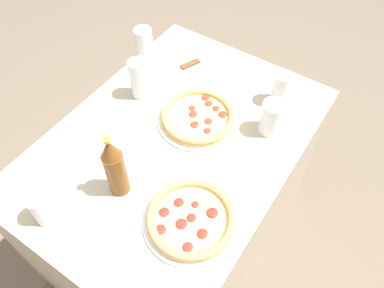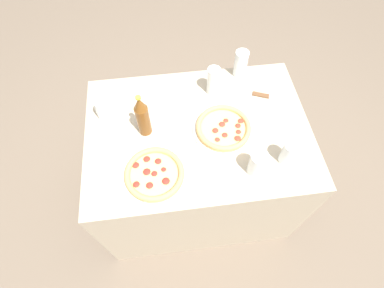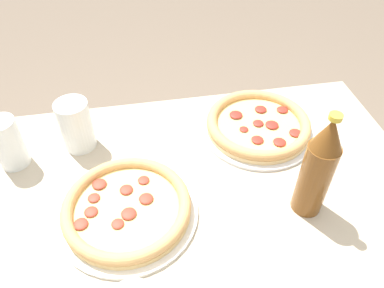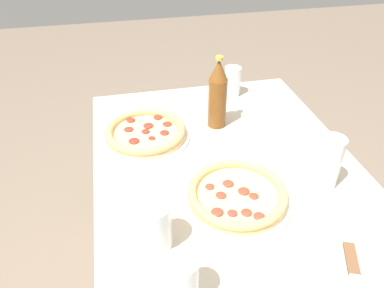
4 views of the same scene
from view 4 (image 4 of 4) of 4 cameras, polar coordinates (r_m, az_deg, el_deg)
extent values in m
cube|color=#B7A88E|center=(1.38, 4.87, -16.64)|extent=(1.10, 0.78, 0.78)
cylinder|color=silver|center=(1.24, -7.02, 1.09)|extent=(0.29, 0.29, 0.01)
cylinder|color=#E5C689|center=(1.24, -7.06, 1.47)|extent=(0.26, 0.26, 0.01)
cylinder|color=#E5C170|center=(1.23, -7.08, 1.76)|extent=(0.23, 0.23, 0.00)
torus|color=tan|center=(1.23, -7.10, 2.01)|extent=(0.26, 0.26, 0.03)
ellipsoid|color=maroon|center=(1.26, -3.80, 3.09)|extent=(0.03, 0.03, 0.01)
ellipsoid|color=maroon|center=(1.22, -4.22, 1.75)|extent=(0.03, 0.03, 0.01)
ellipsoid|color=maroon|center=(1.19, -8.85, 0.48)|extent=(0.03, 0.03, 0.01)
ellipsoid|color=maroon|center=(1.29, -9.31, 3.63)|extent=(0.03, 0.03, 0.01)
ellipsoid|color=maroon|center=(1.23, -7.09, 1.94)|extent=(0.03, 0.03, 0.01)
ellipsoid|color=maroon|center=(1.20, -6.14, 0.91)|extent=(0.02, 0.02, 0.00)
ellipsoid|color=maroon|center=(1.26, -6.68, 2.82)|extent=(0.03, 0.03, 0.01)
ellipsoid|color=maroon|center=(1.30, -5.22, 4.12)|extent=(0.03, 0.03, 0.01)
ellipsoid|color=maroon|center=(1.25, -9.64, 2.24)|extent=(0.03, 0.03, 0.01)
cylinder|color=silver|center=(1.01, 6.85, -8.33)|extent=(0.29, 0.29, 0.01)
cylinder|color=#DBB775|center=(1.01, 6.89, -7.92)|extent=(0.26, 0.26, 0.01)
cylinder|color=#E5C170|center=(1.00, 6.92, -7.61)|extent=(0.23, 0.23, 0.00)
torus|color=tan|center=(1.00, 6.94, -7.35)|extent=(0.26, 0.26, 0.02)
ellipsoid|color=#A83323|center=(1.01, 2.73, -6.49)|extent=(0.02, 0.02, 0.01)
ellipsoid|color=#A83323|center=(1.00, 7.83, -7.12)|extent=(0.03, 0.03, 0.01)
ellipsoid|color=#A83323|center=(0.94, 6.16, -10.42)|extent=(0.03, 0.03, 0.01)
ellipsoid|color=#A83323|center=(0.94, 3.88, -10.27)|extent=(0.03, 0.03, 0.01)
ellipsoid|color=#A83323|center=(1.00, 9.42, -7.81)|extent=(0.03, 0.03, 0.01)
ellipsoid|color=#A83323|center=(1.02, 5.54, -6.00)|extent=(0.03, 0.03, 0.01)
ellipsoid|color=#A83323|center=(0.99, 4.44, -7.76)|extent=(0.03, 0.03, 0.01)
ellipsoid|color=#A83323|center=(0.95, 8.30, -10.26)|extent=(0.03, 0.03, 0.01)
ellipsoid|color=#A83323|center=(0.95, 10.21, -10.78)|extent=(0.03, 0.03, 0.01)
cylinder|color=white|center=(1.47, 6.17, 9.45)|extent=(0.06, 0.06, 0.11)
cylinder|color=orange|center=(1.48, 6.13, 8.84)|extent=(0.05, 0.05, 0.07)
cylinder|color=white|center=(1.07, 20.09, -2.66)|extent=(0.07, 0.07, 0.16)
cylinder|color=maroon|center=(1.09, 19.79, -3.85)|extent=(0.05, 0.05, 0.09)
cylinder|color=white|center=(0.86, -5.73, -12.39)|extent=(0.08, 0.08, 0.13)
cylinder|color=silver|center=(0.88, -5.64, -13.42)|extent=(0.06, 0.06, 0.07)
cylinder|color=white|center=(0.77, -1.49, -20.15)|extent=(0.07, 0.07, 0.13)
cylinder|color=#F4A323|center=(0.79, -1.48, -20.76)|extent=(0.05, 0.05, 0.09)
cylinder|color=brown|center=(1.26, 3.89, 6.28)|extent=(0.06, 0.06, 0.17)
cone|color=brown|center=(1.21, 4.12, 11.26)|extent=(0.06, 0.06, 0.07)
cylinder|color=gold|center=(1.19, 4.20, 12.95)|extent=(0.02, 0.02, 0.01)
cube|color=brown|center=(0.95, 23.11, -15.77)|extent=(0.09, 0.06, 0.01)
camera|label=1|loc=(1.48, -28.98, 44.79)|focal=35.00mm
camera|label=2|loc=(1.18, -62.97, 47.68)|focal=28.00mm
camera|label=3|loc=(1.05, 37.77, 26.14)|focal=35.00mm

